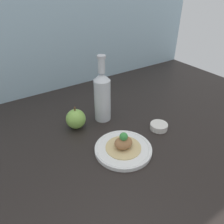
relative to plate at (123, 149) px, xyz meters
The scene contains 7 objects.
ground_plane 17.67cm from the plate, 55.46° to the left, with size 180.00×110.00×4.00cm, color black.
wall_backsplash 78.85cm from the plate, 81.72° to the left, with size 180.00×3.00×80.00cm.
plate is the anchor object (origin of this frame).
plated_food 2.80cm from the plate, behind, with size 13.93×13.93×7.10cm.
cider_bottle 27.26cm from the plate, 77.46° to the left, with size 7.57×7.57×30.99cm.
apple 26.24cm from the plate, 108.76° to the left, with size 8.89×8.89×10.58cm.
dipping_bowl 22.10cm from the plate, ahead, with size 7.81×7.81×2.62cm.
Camera 1 is at (-49.21, -65.94, 58.72)cm, focal length 35.00 mm.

